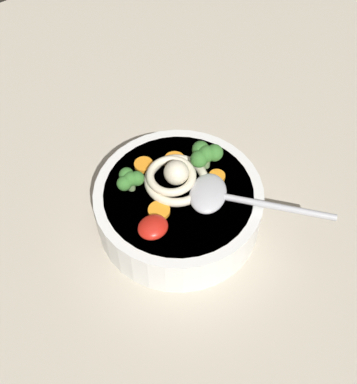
# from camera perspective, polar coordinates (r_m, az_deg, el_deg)

# --- Properties ---
(table_slab) EXTENTS (1.25, 1.25, 0.03)m
(table_slab) POSITION_cam_1_polar(r_m,az_deg,el_deg) (0.64, -1.11, -7.14)
(table_slab) COLOR #BCB29E
(table_slab) RESTS_ON ground
(soup_bowl) EXTENTS (0.21, 0.21, 0.06)m
(soup_bowl) POSITION_cam_1_polar(r_m,az_deg,el_deg) (0.62, -0.00, -1.60)
(soup_bowl) COLOR white
(soup_bowl) RESTS_ON table_slab
(noodle_pile) EXTENTS (0.09, 0.09, 0.03)m
(noodle_pile) POSITION_cam_1_polar(r_m,az_deg,el_deg) (0.60, -0.41, 1.72)
(noodle_pile) COLOR beige
(noodle_pile) RESTS_ON soup_bowl
(soup_spoon) EXTENTS (0.14, 0.15, 0.02)m
(soup_spoon) POSITION_cam_1_polar(r_m,az_deg,el_deg) (0.59, 4.76, -0.44)
(soup_spoon) COLOR #B7B7BC
(soup_spoon) RESTS_ON soup_bowl
(chili_sauce_dollop) EXTENTS (0.04, 0.03, 0.02)m
(chili_sauce_dollop) POSITION_cam_1_polar(r_m,az_deg,el_deg) (0.57, -3.20, -3.76)
(chili_sauce_dollop) COLOR red
(chili_sauce_dollop) RESTS_ON soup_bowl
(broccoli_floret_beside_noodles) EXTENTS (0.04, 0.03, 0.03)m
(broccoli_floret_beside_noodles) POSITION_cam_1_polar(r_m,az_deg,el_deg) (0.59, -5.59, 1.50)
(broccoli_floret_beside_noodles) COLOR #7A9E60
(broccoli_floret_beside_noodles) RESTS_ON soup_bowl
(broccoli_floret_near_spoon) EXTENTS (0.04, 0.04, 0.03)m
(broccoli_floret_near_spoon) POSITION_cam_1_polar(r_m,az_deg,el_deg) (0.61, 3.07, 4.37)
(broccoli_floret_near_spoon) COLOR #7A9E60
(broccoli_floret_near_spoon) RESTS_ON soup_bowl
(carrot_slice_extra_b) EXTENTS (0.02, 0.02, 0.01)m
(carrot_slice_extra_b) POSITION_cam_1_polar(r_m,az_deg,el_deg) (0.62, -4.02, 3.12)
(carrot_slice_extra_b) COLOR orange
(carrot_slice_extra_b) RESTS_ON soup_bowl
(carrot_slice_extra_a) EXTENTS (0.03, 0.03, 0.00)m
(carrot_slice_extra_a) POSITION_cam_1_polar(r_m,az_deg,el_deg) (0.58, -2.34, -2.20)
(carrot_slice_extra_a) COLOR orange
(carrot_slice_extra_a) RESTS_ON soup_bowl
(carrot_slice_far) EXTENTS (0.03, 0.03, 0.01)m
(carrot_slice_far) POSITION_cam_1_polar(r_m,az_deg,el_deg) (0.63, -0.45, 3.58)
(carrot_slice_far) COLOR orange
(carrot_slice_far) RESTS_ON soup_bowl
(carrot_slice_center) EXTENTS (0.02, 0.02, 0.01)m
(carrot_slice_center) POSITION_cam_1_polar(r_m,az_deg,el_deg) (0.61, 4.42, 1.74)
(carrot_slice_center) COLOR orange
(carrot_slice_center) RESTS_ON soup_bowl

